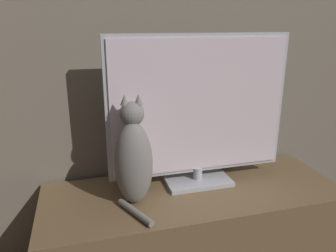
% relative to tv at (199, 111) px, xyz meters
% --- Properties ---
extents(tv_stand, '(1.39, 0.51, 0.41)m').
position_rel_tv_xyz_m(tv_stand, '(-0.04, -0.08, -0.57)').
color(tv_stand, brown).
rests_on(tv_stand, ground_plane).
extents(tv, '(0.86, 0.19, 0.71)m').
position_rel_tv_xyz_m(tv, '(0.00, 0.00, 0.00)').
color(tv, '#B7B7BC').
rests_on(tv, tv_stand).
extents(cat, '(0.18, 0.30, 0.48)m').
position_rel_tv_xyz_m(cat, '(-0.33, -0.10, -0.16)').
color(cat, gray).
rests_on(cat, tv_stand).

